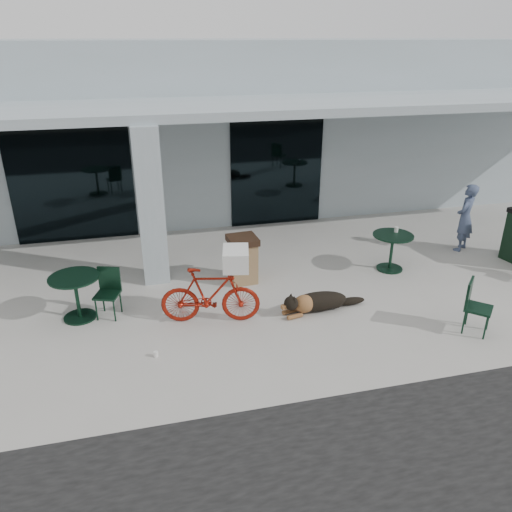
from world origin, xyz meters
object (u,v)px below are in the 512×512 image
object	(u,v)px
person	(465,218)
trash_receptacle	(243,259)
cafe_table_near	(77,297)
cafe_chair_near	(107,294)
cafe_chair_far_a	(479,308)
dog	(319,300)
bicycle	(210,295)
cafe_table_far	(391,252)

from	to	relation	value
person	trash_receptacle	size ratio (longest dim) A/B	1.63
cafe_table_near	trash_receptacle	world-z (taller)	trash_receptacle
cafe_table_near	person	xyz separation A→B (m)	(8.43, 1.12, 0.38)
cafe_table_near	cafe_chair_near	xyz separation A→B (m)	(0.51, -0.07, 0.04)
cafe_chair_far_a	trash_receptacle	bearing A→B (deg)	94.85
person	dog	bearing A→B (deg)	-12.94
bicycle	cafe_chair_near	bearing A→B (deg)	82.83
bicycle	cafe_table_near	bearing A→B (deg)	85.40
bicycle	cafe_chair_near	size ratio (longest dim) A/B	1.93
cafe_table_near	cafe_chair_near	size ratio (longest dim) A/B	0.98
cafe_chair_near	cafe_chair_far_a	bearing A→B (deg)	0.98
cafe_table_near	cafe_table_far	world-z (taller)	cafe_table_near
bicycle	cafe_chair_far_a	world-z (taller)	bicycle
bicycle	person	distance (m)	6.44
person	trash_receptacle	xyz separation A→B (m)	(-5.30, -0.39, -0.30)
dog	person	distance (m)	4.65
dog	cafe_chair_far_a	size ratio (longest dim) A/B	1.33
bicycle	cafe_table_near	size ratio (longest dim) A/B	1.97
cafe_table_far	cafe_chair_near	bearing A→B (deg)	-174.13
cafe_chair_near	trash_receptacle	bearing A→B (deg)	36.38
bicycle	person	size ratio (longest dim) A/B	1.09
dog	cafe_chair_far_a	world-z (taller)	cafe_chair_far_a
bicycle	person	xyz separation A→B (m)	(6.18, 1.79, 0.27)
dog	cafe_table_far	distance (m)	2.47
cafe_chair_far_a	person	xyz separation A→B (m)	(1.90, 3.19, 0.32)
cafe_table_far	trash_receptacle	distance (m)	3.19
cafe_table_near	trash_receptacle	xyz separation A→B (m)	(3.13, 0.73, 0.07)
bicycle	cafe_chair_near	world-z (taller)	bicycle
dog	cafe_table_far	xyz separation A→B (m)	(2.10, 1.29, 0.19)
cafe_chair_far_a	trash_receptacle	size ratio (longest dim) A/B	0.96
person	cafe_chair_near	bearing A→B (deg)	-28.47
bicycle	cafe_table_far	world-z (taller)	bicycle
cafe_chair_near	cafe_chair_far_a	xyz separation A→B (m)	(6.02, -2.00, 0.02)
cafe_table_near	person	bearing A→B (deg)	7.59
dog	cafe_chair_far_a	bearing A→B (deg)	-40.20
cafe_table_near	trash_receptacle	bearing A→B (deg)	13.21
dog	cafe_table_near	distance (m)	4.28
cafe_table_far	dog	bearing A→B (deg)	-148.39
cafe_table_far	person	bearing A→B (deg)	15.62
person	trash_receptacle	distance (m)	5.32
cafe_chair_far_a	trash_receptacle	world-z (taller)	trash_receptacle
cafe_table_far	trash_receptacle	xyz separation A→B (m)	(-3.18, 0.20, 0.08)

